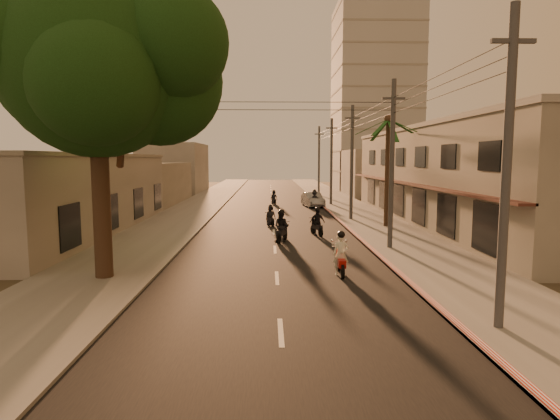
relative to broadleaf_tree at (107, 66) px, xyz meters
The scene contains 21 objects.
ground 10.96m from the broadleaf_tree, 17.97° to the right, with size 160.00×160.00×0.00m, color #383023.
road 20.84m from the broadleaf_tree, 69.68° to the left, with size 10.00×140.00×0.02m, color black.
sidewalk_right 24.26m from the broadleaf_tree, 51.68° to the left, with size 5.00×140.00×0.12m, color slate.
sidewalk_left 19.76m from the broadleaf_tree, 92.85° to the left, with size 5.00×140.00×0.12m, color slate.
curb_stripe 19.30m from the broadleaf_tree, 47.67° to the left, with size 0.20×60.00×0.20m, color red.
shophouse_row 26.41m from the broadleaf_tree, 37.63° to the left, with size 8.80×34.20×7.30m.
left_building 15.15m from the broadleaf_tree, 121.87° to the left, with size 8.20×24.20×5.20m.
distant_tower 58.67m from the broadleaf_tree, 67.22° to the left, with size 12.10×12.10×28.00m.
broadleaf_tree is the anchor object (origin of this frame).
palm_tree 20.18m from the broadleaf_tree, 43.48° to the left, with size 5.00×5.00×8.20m.
utility_poles 22.06m from the broadleaf_tree, 54.34° to the left, with size 1.20×48.26×9.00m.
filler_right 47.87m from the broadleaf_tree, 64.31° to the left, with size 8.00×14.00×6.00m, color #A49D94.
filler_left_near 33.30m from the broadleaf_tree, 103.06° to the left, with size 8.00×14.00×4.40m, color #A49D94.
filler_left_far 50.64m from the broadleaf_tree, 98.43° to the left, with size 8.00×14.00×7.00m, color #A49D94.
scooter_red 12.04m from the broadleaf_tree, ahead, with size 0.72×1.93×1.90m.
scooter_mid_a 13.15m from the broadleaf_tree, 49.10° to the left, with size 1.31×1.93×1.96m.
scooter_mid_b 15.98m from the broadleaf_tree, 48.20° to the left, with size 1.25×1.80×1.83m.
scooter_far_a 17.79m from the broadleaf_tree, 66.38° to the left, with size 1.01×1.58×1.59m.
scooter_far_b 30.14m from the broadleaf_tree, 68.23° to the left, with size 1.62×1.76×1.85m.
parked_car 31.24m from the broadleaf_tree, 69.20° to the left, with size 2.20×4.62×1.46m, color gray.
scooter_far_c 32.25m from the broadleaf_tree, 77.40° to the left, with size 0.94×1.57×1.56m.
Camera 1 is at (-0.33, -16.71, 4.89)m, focal length 30.00 mm.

